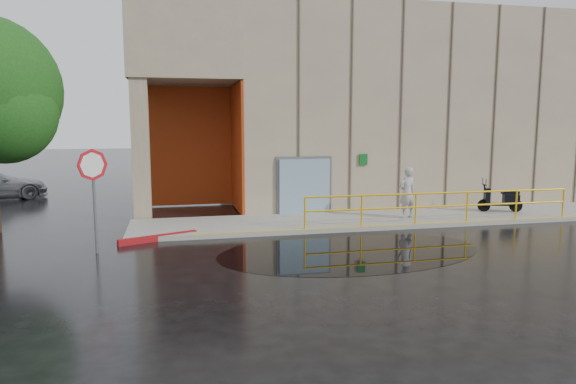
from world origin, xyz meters
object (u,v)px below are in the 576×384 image
at_px(scooter, 501,193).
at_px(red_curb, 158,238).
at_px(person, 407,193).
at_px(stop_sign, 93,178).

relative_size(scooter, red_curb, 0.70).
relative_size(person, stop_sign, 0.64).
bearing_deg(red_curb, scooter, 6.59).
bearing_deg(stop_sign, scooter, -2.88).
bearing_deg(stop_sign, person, -0.83).
xyz_separation_m(stop_sign, red_curb, (1.58, 1.15, -1.94)).
bearing_deg(person, scooter, 172.69).
relative_size(person, red_curb, 0.75).
bearing_deg(scooter, stop_sign, -152.57).
distance_m(person, stop_sign, 10.34).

